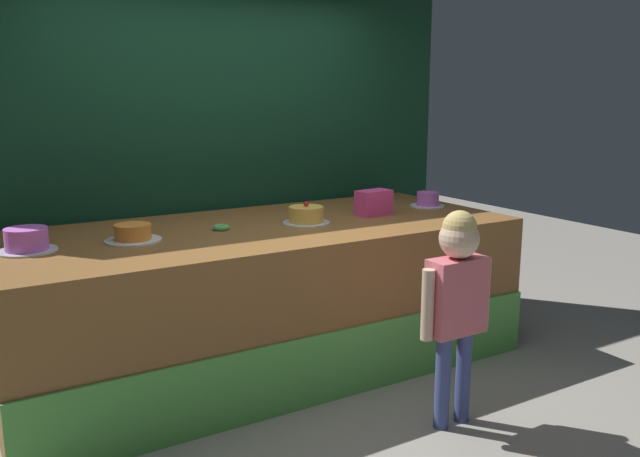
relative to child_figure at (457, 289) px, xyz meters
name	(u,v)px	position (x,y,z in m)	size (l,w,h in m)	color
ground_plane	(317,404)	(-0.52, 0.58, -0.77)	(12.00, 12.00, 0.00)	gray
stage_platform	(264,296)	(-0.52, 1.27, -0.30)	(3.30, 1.41, 0.95)	brown
curtain_backdrop	(214,152)	(-0.52, 2.07, 0.59)	(4.02, 0.08, 2.73)	#113823
child_figure	(457,289)	(0.00, 0.00, 0.00)	(0.46, 0.21, 1.20)	#3F4C8C
pink_box	(374,203)	(0.32, 1.22, 0.26)	(0.25, 0.14, 0.18)	#F24799
donut	(221,227)	(-0.80, 1.29, 0.19)	(0.11, 0.11, 0.03)	#59B259
cake_far_left	(27,241)	(-1.92, 1.29, 0.24)	(0.31, 0.31, 0.13)	silver
cake_center_left	(133,234)	(-1.36, 1.25, 0.22)	(0.32, 0.32, 0.10)	white
cake_center_right	(306,215)	(-0.24, 1.19, 0.23)	(0.31, 0.31, 0.15)	silver
cake_far_right	(428,200)	(0.89, 1.30, 0.22)	(0.27, 0.27, 0.11)	silver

